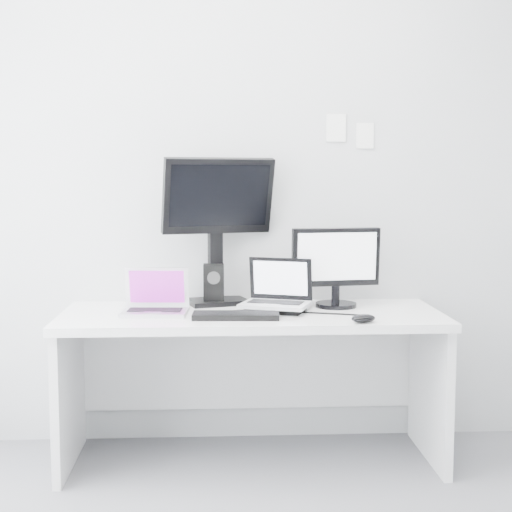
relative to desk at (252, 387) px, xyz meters
name	(u,v)px	position (x,y,z in m)	size (l,w,h in m)	color
back_wall	(248,181)	(0.00, 0.35, 0.99)	(3.60, 3.60, 0.00)	#B8BABC
desk	(252,387)	(0.00, 0.00, 0.00)	(1.80, 0.70, 0.73)	white
macbook	(154,291)	(-0.46, -0.04, 0.48)	(0.30, 0.23, 0.23)	silver
speaker	(214,285)	(-0.18, 0.22, 0.47)	(0.10, 0.10, 0.20)	black
dell_laptop	(275,285)	(0.11, 0.00, 0.49)	(0.31, 0.24, 0.26)	silver
rear_monitor	(217,229)	(-0.16, 0.24, 0.74)	(0.56, 0.20, 0.76)	black
samsung_monitor	(336,266)	(0.42, 0.12, 0.57)	(0.44, 0.20, 0.41)	black
keyboard	(236,316)	(-0.08, -0.16, 0.38)	(0.39, 0.14, 0.03)	black
mouse	(363,318)	(0.48, -0.29, 0.38)	(0.11, 0.07, 0.04)	black
wall_note_0	(336,128)	(0.45, 0.34, 1.26)	(0.10, 0.00, 0.14)	white
wall_note_1	(365,136)	(0.60, 0.34, 1.22)	(0.09, 0.00, 0.13)	white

